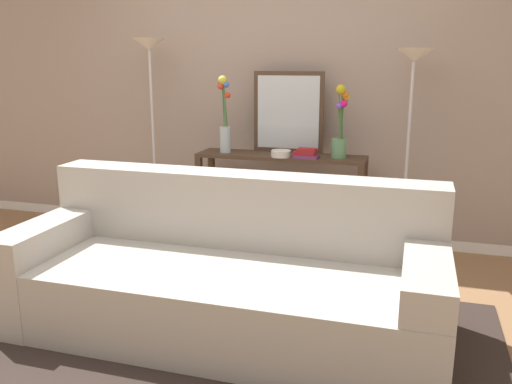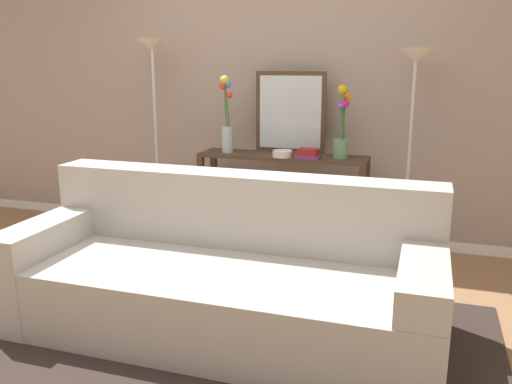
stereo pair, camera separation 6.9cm
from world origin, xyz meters
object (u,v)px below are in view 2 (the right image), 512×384
Objects in this scene: console_table at (282,184)px; vase_short_flowers at (342,131)px; fruit_bowl at (283,154)px; book_stack at (308,154)px; floor_lamp_left at (154,83)px; vase_tall_flowers at (227,122)px; couch at (224,278)px; floor_lamp_right at (413,96)px; wall_mirror at (290,112)px; book_row_under_console at (232,234)px.

console_table is 0.67m from vase_short_flowers.
book_stack is at bearing 0.11° from fruit_bowl.
floor_lamp_left is 0.75m from vase_tall_flowers.
console_table is 0.38m from book_stack.
couch reaches higher than book_stack.
floor_lamp_right is 0.59m from vase_short_flowers.
wall_mirror reaches higher than console_table.
couch is 2.17m from floor_lamp_left.
book_stack is at bearing -5.25° from vase_tall_flowers.
floor_lamp_right is 2.45× the size of wall_mirror.
floor_lamp_right is 10.14× the size of fruit_bowl.
floor_lamp_left is 1.30m from fruit_bowl.
floor_lamp_left is (-1.16, -0.01, 0.81)m from console_table.
couch is at bearing -97.76° from book_stack.
console_table is (-0.05, 1.47, 0.25)m from couch.
vase_tall_flowers is at bearing -124.93° from book_row_under_console.
couch is 1.57m from book_row_under_console.
console_table is 2.42× the size of vase_short_flowers.
fruit_bowl is (-0.02, 1.37, 0.52)m from couch.
couch is 15.25× the size of fruit_bowl.
book_stack is (-0.25, -0.10, -0.18)m from vase_short_flowers.
book_stack is (0.21, 0.00, 0.01)m from fruit_bowl.
wall_mirror is (-0.02, 1.61, 0.83)m from couch.
book_row_under_console is (-0.45, 0.00, -0.49)m from console_table.
couch is 4.28× the size of vase_short_flowers.
vase_short_flowers reaches higher than book_stack.
book_row_under_console is (0.02, 0.03, -1.00)m from vase_tall_flowers.
book_stack is (0.71, -0.07, -0.22)m from vase_tall_flowers.
vase_short_flowers is at bearing -0.45° from console_table.
book_row_under_console is at bearing -163.99° from wall_mirror.
floor_lamp_right is at bearing 0.00° from floor_lamp_left.
vase_short_flowers is at bearing 0.14° from floor_lamp_left.
vase_tall_flowers is 0.56m from fruit_bowl.
fruit_bowl is (0.50, -0.07, -0.23)m from vase_tall_flowers.
book_row_under_console is at bearing 108.72° from couch.
vase_tall_flowers is (0.68, -0.03, -0.31)m from floor_lamp_left.
vase_tall_flowers is 3.14× the size of book_stack.
wall_mirror reaches higher than vase_short_flowers.
couch is 12.19× the size of book_stack.
book_stack reaches higher than console_table.
book_row_under_console is (-0.68, 0.10, -0.77)m from book_stack.
book_stack is (-0.77, -0.09, -0.46)m from floor_lamp_right.
floor_lamp_left is at bearing -179.62° from console_table.
book_stack is at bearing -173.26° from floor_lamp_right.
floor_lamp_right is 0.90m from book_stack.
console_table is 8.62× the size of fruit_bowl.
floor_lamp_left reaches higher than fruit_bowl.
vase_short_flowers is 0.32m from book_stack.
vase_tall_flowers reaches higher than vase_short_flowers.
fruit_bowl is at bearing -11.70° from book_row_under_console.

